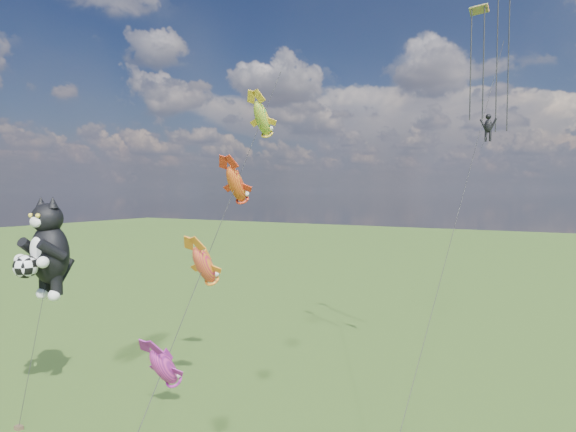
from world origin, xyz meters
The scene contains 3 objects.
cat_kite_rig centered at (-6.31, 0.51, 9.46)m, with size 2.97×4.31×12.42m.
fish_windsock_rig centered at (5.51, 1.54, 11.17)m, with size 1.94×15.90×19.95m.
parafoil_rig centered at (15.59, 16.31, 18.53)m, with size 3.40×17.40×26.22m.
Camera 1 is at (19.50, -16.96, 12.75)m, focal length 30.00 mm.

